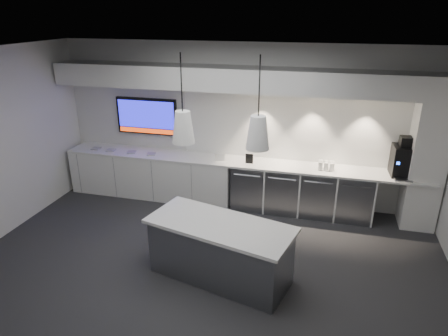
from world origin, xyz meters
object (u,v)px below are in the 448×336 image
(wall_tv, at_px, (147,116))
(bin, at_px, (162,242))
(island, at_px, (220,250))
(coffee_machine, at_px, (403,160))

(wall_tv, height_order, bin, wall_tv)
(island, distance_m, coffee_machine, 3.52)
(wall_tv, bearing_deg, bin, -62.33)
(island, relative_size, bin, 4.43)
(wall_tv, relative_size, bin, 2.59)
(wall_tv, xyz_separation_m, bin, (1.19, -2.28, -1.32))
(wall_tv, xyz_separation_m, coffee_machine, (4.75, -0.25, -0.38))
(wall_tv, relative_size, coffee_machine, 1.84)
(bin, distance_m, coffee_machine, 4.20)
(coffee_machine, bearing_deg, bin, -153.00)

